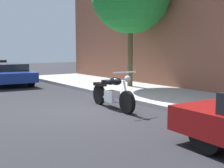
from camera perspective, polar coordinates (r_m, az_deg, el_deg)
name	(u,v)px	position (r m, az deg, el deg)	size (l,w,h in m)	color
ground_plane	(90,110)	(8.03, -4.51, -5.26)	(60.00, 60.00, 0.00)	#28282D
sidewalk	(171,97)	(10.04, 11.71, -2.54)	(20.13, 3.31, 0.14)	#ACACAC
motorcycle	(112,93)	(8.13, 0.02, -1.83)	(2.17, 0.70, 1.11)	black
parked_car_blue	(7,73)	(14.94, -20.31, 2.07)	(4.43, 2.07, 1.03)	black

